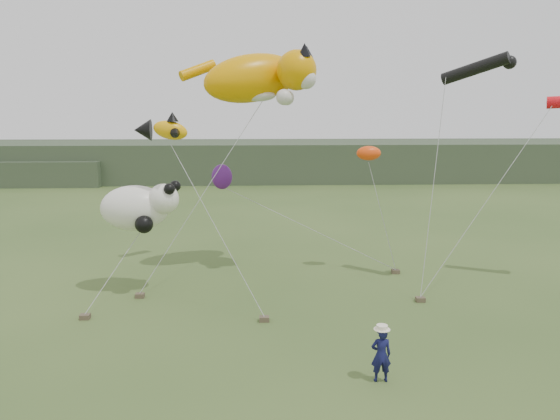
{
  "coord_description": "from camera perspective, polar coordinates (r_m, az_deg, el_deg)",
  "views": [
    {
      "loc": [
        -2.29,
        -14.89,
        7.43
      ],
      "look_at": [
        -1.5,
        3.0,
        4.14
      ],
      "focal_mm": 35.0,
      "sensor_mm": 36.0,
      "label": 1
    }
  ],
  "objects": [
    {
      "name": "ground",
      "position": [
        16.8,
        5.79,
        -15.88
      ],
      "size": [
        120.0,
        120.0,
        0.0
      ],
      "primitive_type": "plane",
      "color": "#385123",
      "rests_on": "ground"
    },
    {
      "name": "headland",
      "position": [
        59.84,
        -3.31,
        5.12
      ],
      "size": [
        90.0,
        13.0,
        4.0
      ],
      "color": "#2D3D28",
      "rests_on": "ground"
    },
    {
      "name": "festival_attendant",
      "position": [
        15.8,
        10.52,
        -14.66
      ],
      "size": [
        0.57,
        0.38,
        1.55
      ],
      "primitive_type": "imported",
      "rotation": [
        0.0,
        0.0,
        3.16
      ],
      "color": "#111341",
      "rests_on": "ground"
    },
    {
      "name": "sandbag_anchors",
      "position": [
        21.8,
        -1.26,
        -9.25
      ],
      "size": [
        12.98,
        5.81,
        0.18
      ],
      "color": "brown",
      "rests_on": "ground"
    },
    {
      "name": "cat_kite",
      "position": [
        24.78,
        -1.91,
        13.7
      ],
      "size": [
        6.15,
        3.92,
        2.82
      ],
      "color": "#E39300",
      "rests_on": "ground"
    },
    {
      "name": "fish_kite",
      "position": [
        21.9,
        -12.41,
        8.22
      ],
      "size": [
        2.21,
        1.47,
        1.19
      ],
      "color": "#EFA609",
      "rests_on": "ground"
    },
    {
      "name": "tube_kites",
      "position": [
        25.13,
        25.38,
        11.76
      ],
      "size": [
        7.45,
        2.09,
        2.22
      ],
      "color": "black",
      "rests_on": "ground"
    },
    {
      "name": "panda_kite",
      "position": [
        22.85,
        -14.48,
        0.31
      ],
      "size": [
        3.25,
        2.1,
        2.02
      ],
      "color": "white",
      "rests_on": "ground"
    },
    {
      "name": "misc_kites",
      "position": [
        25.69,
        -0.68,
        4.36
      ],
      "size": [
        7.78,
        2.43,
        2.18
      ],
      "color": "#FB450D",
      "rests_on": "ground"
    }
  ]
}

